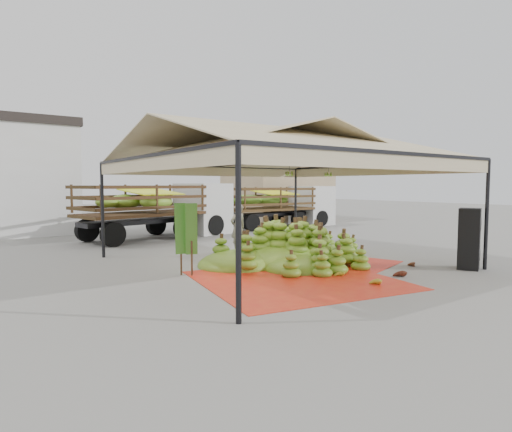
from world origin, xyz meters
TOP-DOWN VIEW (x-y plane):
  - ground at (0.00, 0.00)m, footprint 90.00×90.00m
  - canopy_tent at (0.00, 0.00)m, footprint 8.10×8.10m
  - building_tan at (10.00, 13.00)m, footprint 6.30×5.30m
  - tarp_left at (-1.09, -2.06)m, footprint 5.15×4.98m
  - tarp_right at (0.52, -0.53)m, footprint 5.37×5.50m
  - banana_heap at (0.37, 0.00)m, footprint 5.96×5.06m
  - hand_yellow_a at (0.02, -3.50)m, footprint 0.45×0.37m
  - hand_yellow_b at (0.01, -2.40)m, footprint 0.46×0.42m
  - hand_red_a at (2.66, -2.56)m, footprint 0.54×0.51m
  - hand_red_b at (1.20, -3.30)m, footprint 0.51×0.43m
  - hand_green at (1.15, -1.94)m, footprint 0.45×0.39m
  - hanging_bunches at (0.57, -0.65)m, footprint 1.74×0.24m
  - speaker_stack at (3.70, -3.70)m, footprint 0.77×0.73m
  - banana_leaves at (-3.03, 0.15)m, footprint 0.96×1.36m
  - vendor at (0.19, 2.58)m, footprint 0.63×0.44m
  - truck_left at (-0.30, 7.89)m, footprint 7.30×3.81m
  - truck_right at (7.09, 8.68)m, footprint 6.57×2.36m

SIDE VIEW (x-z plane):
  - ground at x=0.00m, z-range 0.00..0.00m
  - banana_leaves at x=-3.03m, z-range -1.85..1.85m
  - tarp_right at x=0.52m, z-range 0.00..0.01m
  - tarp_left at x=-1.09m, z-range 0.00..0.01m
  - hand_yellow_b at x=0.01m, z-range 0.00..0.17m
  - hand_green at x=1.15m, z-range 0.00..0.18m
  - hand_red_a at x=2.66m, z-range 0.00..0.19m
  - hand_yellow_a at x=0.02m, z-range 0.00..0.20m
  - hand_red_b at x=1.20m, z-range 0.00..0.22m
  - banana_heap at x=0.37m, z-range 0.00..1.19m
  - vendor at x=0.19m, z-range 0.00..1.65m
  - speaker_stack at x=3.70m, z-range 0.00..1.67m
  - truck_right at x=7.09m, z-range 0.26..2.51m
  - truck_left at x=-0.30m, z-range 0.28..2.66m
  - building_tan at x=10.00m, z-range 0.02..4.12m
  - hanging_bunches at x=0.57m, z-range 2.52..2.72m
  - canopy_tent at x=0.00m, z-range 1.30..5.30m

